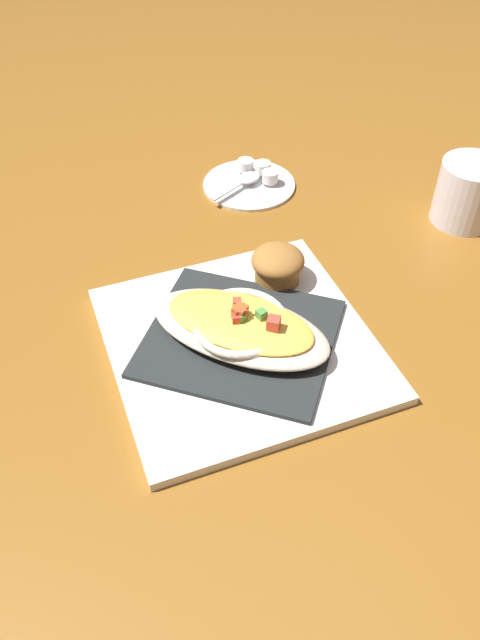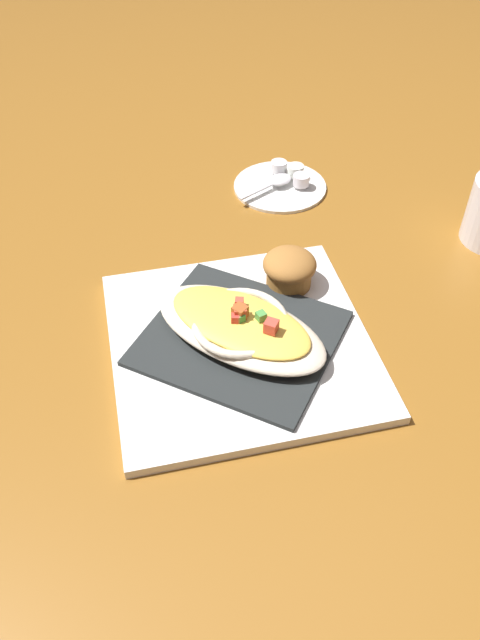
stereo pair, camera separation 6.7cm
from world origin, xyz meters
name	(u,v)px [view 2 (the right image)]	position (x,y,z in m)	size (l,w,h in m)	color
ground_plane	(240,347)	(0.00, 0.00, 0.00)	(2.60, 2.60, 0.00)	brown
square_plate	(240,343)	(0.00, 0.00, 0.01)	(0.28, 0.28, 0.01)	white
folded_napkin	(240,338)	(0.00, 0.00, 0.01)	(0.20, 0.18, 0.01)	#252929
gratin_dish	(240,325)	(0.00, 0.00, 0.03)	(0.20, 0.22, 0.04)	beige
muffin	(289,269)	(0.09, -0.06, 0.04)	(0.06, 0.06, 0.05)	#A26A2D
creamer_saucer	(280,185)	(0.32, -0.07, 0.00)	(0.14, 0.14, 0.01)	white
spoon	(278,181)	(0.32, -0.07, 0.01)	(0.07, 0.09, 0.01)	silver
creamer_cup_0	(301,180)	(0.31, -0.10, 0.02)	(0.02, 0.02, 0.02)	white
creamer_cup_1	(296,170)	(0.34, -0.10, 0.02)	(0.02, 0.02, 0.02)	white
creamer_cup_2	(279,167)	(0.35, -0.07, 0.02)	(0.02, 0.02, 0.02)	white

